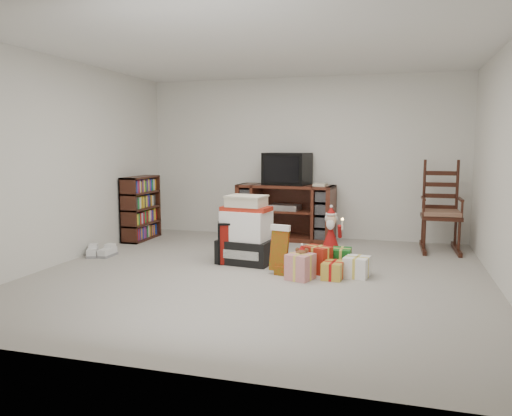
{
  "coord_description": "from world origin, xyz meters",
  "views": [
    {
      "loc": [
        1.48,
        -5.28,
        1.45
      ],
      "look_at": [
        -0.21,
        0.6,
        0.68
      ],
      "focal_mm": 35.0,
      "sensor_mm": 36.0,
      "label": 1
    }
  ],
  "objects_px": {
    "bookshelf": "(141,209)",
    "gift_cluster": "(332,264)",
    "teddy_bear": "(302,264)",
    "red_suitcase": "(235,242)",
    "sneaker_pair": "(100,252)",
    "crt_television": "(287,169)",
    "santa_figurine": "(331,237)",
    "rocking_chair": "(440,218)",
    "tv_stand": "(286,212)",
    "mrs_claus_figurine": "(245,239)",
    "gift_pile": "(246,234)"
  },
  "relations": [
    {
      "from": "teddy_bear",
      "to": "mrs_claus_figurine",
      "type": "xyz_separation_m",
      "value": [
        -0.95,
        0.91,
        0.07
      ]
    },
    {
      "from": "santa_figurine",
      "to": "gift_cluster",
      "type": "bearing_deg",
      "value": -81.74
    },
    {
      "from": "bookshelf",
      "to": "mrs_claus_figurine",
      "type": "relative_size",
      "value": 1.76
    },
    {
      "from": "santa_figurine",
      "to": "crt_television",
      "type": "xyz_separation_m",
      "value": [
        -0.83,
        1.09,
        0.84
      ]
    },
    {
      "from": "bookshelf",
      "to": "rocking_chair",
      "type": "distance_m",
      "value": 4.41
    },
    {
      "from": "rocking_chair",
      "to": "crt_television",
      "type": "bearing_deg",
      "value": 173.38
    },
    {
      "from": "tv_stand",
      "to": "crt_television",
      "type": "xyz_separation_m",
      "value": [
        0.01,
        0.03,
        0.67
      ]
    },
    {
      "from": "gift_pile",
      "to": "mrs_claus_figurine",
      "type": "bearing_deg",
      "value": 117.23
    },
    {
      "from": "gift_pile",
      "to": "gift_cluster",
      "type": "height_order",
      "value": "gift_pile"
    },
    {
      "from": "bookshelf",
      "to": "santa_figurine",
      "type": "height_order",
      "value": "bookshelf"
    },
    {
      "from": "tv_stand",
      "to": "crt_television",
      "type": "bearing_deg",
      "value": 75.01
    },
    {
      "from": "tv_stand",
      "to": "mrs_claus_figurine",
      "type": "distance_m",
      "value": 1.3
    },
    {
      "from": "tv_stand",
      "to": "gift_cluster",
      "type": "height_order",
      "value": "tv_stand"
    },
    {
      "from": "santa_figurine",
      "to": "mrs_claus_figurine",
      "type": "bearing_deg",
      "value": -170.09
    },
    {
      "from": "rocking_chair",
      "to": "crt_television",
      "type": "distance_m",
      "value": 2.34
    },
    {
      "from": "red_suitcase",
      "to": "bookshelf",
      "type": "bearing_deg",
      "value": 129.73
    },
    {
      "from": "red_suitcase",
      "to": "mrs_claus_figurine",
      "type": "distance_m",
      "value": 0.5
    },
    {
      "from": "sneaker_pair",
      "to": "gift_cluster",
      "type": "height_order",
      "value": "gift_cluster"
    },
    {
      "from": "red_suitcase",
      "to": "sneaker_pair",
      "type": "xyz_separation_m",
      "value": [
        -1.83,
        -0.12,
        -0.21
      ]
    },
    {
      "from": "tv_stand",
      "to": "red_suitcase",
      "type": "height_order",
      "value": "tv_stand"
    },
    {
      "from": "tv_stand",
      "to": "rocking_chair",
      "type": "height_order",
      "value": "rocking_chair"
    },
    {
      "from": "bookshelf",
      "to": "gift_cluster",
      "type": "relative_size",
      "value": 1.13
    },
    {
      "from": "tv_stand",
      "to": "mrs_claus_figurine",
      "type": "height_order",
      "value": "tv_stand"
    },
    {
      "from": "santa_figurine",
      "to": "mrs_claus_figurine",
      "type": "distance_m",
      "value": 1.13
    },
    {
      "from": "red_suitcase",
      "to": "sneaker_pair",
      "type": "relative_size",
      "value": 1.57
    },
    {
      "from": "bookshelf",
      "to": "gift_cluster",
      "type": "height_order",
      "value": "bookshelf"
    },
    {
      "from": "bookshelf",
      "to": "crt_television",
      "type": "relative_size",
      "value": 1.33
    },
    {
      "from": "rocking_chair",
      "to": "mrs_claus_figurine",
      "type": "relative_size",
      "value": 2.34
    },
    {
      "from": "rocking_chair",
      "to": "bookshelf",
      "type": "bearing_deg",
      "value": -175.1
    },
    {
      "from": "teddy_bear",
      "to": "gift_cluster",
      "type": "distance_m",
      "value": 0.34
    },
    {
      "from": "gift_pile",
      "to": "bookshelf",
      "type": "bearing_deg",
      "value": 160.08
    },
    {
      "from": "tv_stand",
      "to": "gift_pile",
      "type": "bearing_deg",
      "value": -90.45
    },
    {
      "from": "gift_cluster",
      "to": "sneaker_pair",
      "type": "bearing_deg",
      "value": 177.37
    },
    {
      "from": "tv_stand",
      "to": "gift_cluster",
      "type": "bearing_deg",
      "value": -60.52
    },
    {
      "from": "tv_stand",
      "to": "bookshelf",
      "type": "bearing_deg",
      "value": -159.72
    },
    {
      "from": "gift_pile",
      "to": "crt_television",
      "type": "height_order",
      "value": "crt_television"
    },
    {
      "from": "tv_stand",
      "to": "mrs_claus_figurine",
      "type": "xyz_separation_m",
      "value": [
        -0.27,
        -1.25,
        -0.21
      ]
    },
    {
      "from": "sneaker_pair",
      "to": "crt_television",
      "type": "distance_m",
      "value": 3.01
    },
    {
      "from": "rocking_chair",
      "to": "mrs_claus_figurine",
      "type": "bearing_deg",
      "value": -158.15
    },
    {
      "from": "red_suitcase",
      "to": "gift_cluster",
      "type": "bearing_deg",
      "value": -32.16
    },
    {
      "from": "teddy_bear",
      "to": "crt_television",
      "type": "bearing_deg",
      "value": 106.77
    },
    {
      "from": "sneaker_pair",
      "to": "crt_television",
      "type": "xyz_separation_m",
      "value": [
        2.08,
        1.91,
        1.04
      ]
    },
    {
      "from": "gift_pile",
      "to": "teddy_bear",
      "type": "relative_size",
      "value": 2.54
    },
    {
      "from": "tv_stand",
      "to": "teddy_bear",
      "type": "xyz_separation_m",
      "value": [
        0.67,
        -2.16,
        -0.28
      ]
    },
    {
      "from": "teddy_bear",
      "to": "sneaker_pair",
      "type": "xyz_separation_m",
      "value": [
        -2.74,
        0.29,
        -0.09
      ]
    },
    {
      "from": "teddy_bear",
      "to": "sneaker_pair",
      "type": "relative_size",
      "value": 0.84
    },
    {
      "from": "santa_figurine",
      "to": "gift_cluster",
      "type": "xyz_separation_m",
      "value": [
        0.14,
        -0.96,
        -0.12
      ]
    },
    {
      "from": "crt_television",
      "to": "teddy_bear",
      "type": "bearing_deg",
      "value": -63.45
    },
    {
      "from": "mrs_claus_figurine",
      "to": "crt_television",
      "type": "xyz_separation_m",
      "value": [
        0.28,
        1.28,
        0.88
      ]
    },
    {
      "from": "mrs_claus_figurine",
      "to": "gift_cluster",
      "type": "xyz_separation_m",
      "value": [
        1.26,
        -0.76,
        -0.08
      ]
    }
  ]
}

